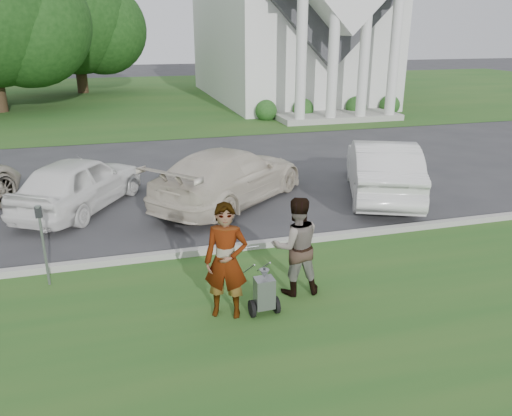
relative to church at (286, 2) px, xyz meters
name	(u,v)px	position (x,y,z in m)	size (l,w,h in m)	color
ground	(227,264)	(-9.00, -23.11, -5.94)	(120.00, 120.00, 0.00)	#333335
grass_strip	(272,353)	(-9.00, -26.11, -5.93)	(80.00, 7.00, 0.01)	#21541D
church_lawn	(143,96)	(-9.00, 3.89, -5.93)	(80.00, 30.00, 0.01)	#21541D
curb	(221,249)	(-9.00, -22.56, -5.86)	(80.00, 0.18, 0.15)	#9E9E93
church	(286,2)	(0.00, 0.00, 0.00)	(9.19, 19.00, 24.10)	white
tree_back	(75,23)	(-13.01, 6.87, -1.21)	(9.61, 7.60, 8.89)	#332316
striping_cart	(264,294)	(-8.82, -25.07, -5.56)	(0.48, 0.94, 0.87)	black
person_left	(226,262)	(-9.40, -24.93, -5.00)	(0.69, 0.45, 1.89)	#999999
person_right	(296,247)	(-8.10, -24.53, -5.07)	(0.85, 0.66, 1.75)	#999999
parking_meter_near	(42,236)	(-12.28, -23.10, -4.98)	(0.11, 0.10, 1.52)	gray
car_b	(79,183)	(-11.91, -19.00, -5.24)	(1.65, 4.10, 1.40)	white
car_c	(230,176)	(-8.11, -19.49, -5.21)	(2.03, 5.00, 1.45)	beige
car_d	(382,168)	(-3.99, -20.06, -5.16)	(1.65, 4.72, 1.55)	silver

